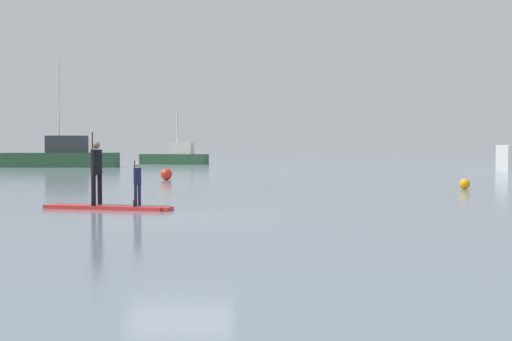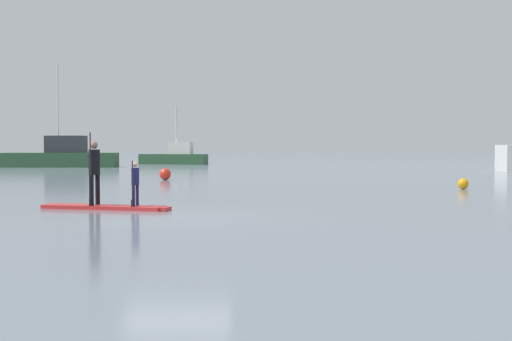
{
  "view_description": "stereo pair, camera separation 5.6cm",
  "coord_description": "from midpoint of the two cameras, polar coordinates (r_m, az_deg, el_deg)",
  "views": [
    {
      "loc": [
        1.79,
        -17.2,
        1.76
      ],
      "look_at": [
        1.86,
        1.18,
        1.05
      ],
      "focal_mm": 51.71,
      "sensor_mm": 36.0,
      "label": 1
    },
    {
      "loc": [
        1.85,
        -17.2,
        1.76
      ],
      "look_at": [
        1.86,
        1.18,
        1.05
      ],
      "focal_mm": 51.71,
      "sensor_mm": 36.0,
      "label": 2
    }
  ],
  "objects": [
    {
      "name": "ground_plane",
      "position": [
        17.38,
        -6.24,
        -3.61
      ],
      "size": [
        240.0,
        240.0,
        0.0
      ],
      "primitive_type": "plane",
      "color": "slate"
    },
    {
      "name": "paddleboard_near",
      "position": [
        19.71,
        -11.68,
        -2.8
      ],
      "size": [
        3.51,
        1.47,
        0.1
      ],
      "color": "red",
      "rests_on": "ground"
    },
    {
      "name": "paddler_adult",
      "position": [
        19.79,
        -12.55,
        0.15
      ],
      "size": [
        0.36,
        0.51,
        1.91
      ],
      "color": "black",
      "rests_on": "paddleboard_near"
    },
    {
      "name": "paddler_child_solo",
      "position": [
        19.29,
        -9.48,
        -0.83
      ],
      "size": [
        0.25,
        0.39,
        1.18
      ],
      "color": "#19194C",
      "rests_on": "paddleboard_near"
    },
    {
      "name": "fishing_boat_green_midground",
      "position": [
        53.53,
        -15.05,
        1.06
      ],
      "size": [
        8.01,
        2.12,
        7.35
      ],
      "color": "#2D5638",
      "rests_on": "ground"
    },
    {
      "name": "motor_boat_small_navy",
      "position": [
        58.58,
        -6.49,
        1.07
      ],
      "size": [
        5.53,
        2.49,
        4.58
      ],
      "color": "#2D5638",
      "rests_on": "ground"
    },
    {
      "name": "mooring_buoy_near",
      "position": [
        34.43,
        -7.22,
        -0.28
      ],
      "size": [
        0.54,
        0.54,
        0.54
      ],
      "primitive_type": "sphere",
      "color": "red",
      "rests_on": "ground"
    },
    {
      "name": "mooring_buoy_mid",
      "position": [
        28.56,
        15.56,
        -0.99
      ],
      "size": [
        0.4,
        0.4,
        0.4
      ],
      "primitive_type": "sphere",
      "color": "orange",
      "rests_on": "ground"
    }
  ]
}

